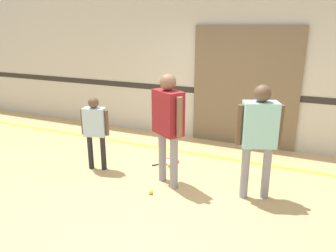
{
  "coord_description": "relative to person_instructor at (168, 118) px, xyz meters",
  "views": [
    {
      "loc": [
        1.59,
        -4.15,
        2.34
      ],
      "look_at": [
        -0.22,
        -0.01,
        0.93
      ],
      "focal_mm": 35.0,
      "sensor_mm": 36.0,
      "label": 1
    }
  ],
  "objects": [
    {
      "name": "wall_panel",
      "position": [
        0.66,
        2.18,
        0.12
      ],
      "size": [
        2.04,
        0.05,
        2.32
      ],
      "color": "#756047",
      "rests_on": "ground_plane"
    },
    {
      "name": "person_student_left",
      "position": [
        -1.31,
        0.02,
        -0.28
      ],
      "size": [
        0.45,
        0.27,
        1.23
      ],
      "rotation": [
        0.0,
        0.0,
        0.26
      ],
      "color": "#232328",
      "rests_on": "ground_plane"
    },
    {
      "name": "tennis_ball_by_spare_racket",
      "position": [
        -0.23,
        0.57,
        -1.01
      ],
      "size": [
        0.07,
        0.07,
        0.07
      ],
      "primitive_type": "sphere",
      "color": "#CCE038",
      "rests_on": "ground_plane"
    },
    {
      "name": "tennis_ball_near_instructor",
      "position": [
        -0.1,
        -0.4,
        -1.01
      ],
      "size": [
        0.07,
        0.07,
        0.07
      ],
      "primitive_type": "sphere",
      "color": "#CCE038",
      "rests_on": "ground_plane"
    },
    {
      "name": "ground_plane",
      "position": [
        0.22,
        0.01,
        -1.04
      ],
      "size": [
        16.0,
        16.0,
        0.0
      ],
      "primitive_type": "plane",
      "color": "tan"
    },
    {
      "name": "person_instructor",
      "position": [
        0.0,
        0.0,
        0.0
      ],
      "size": [
        0.55,
        0.47,
        1.68
      ],
      "rotation": [
        0.0,
        0.0,
        -0.56
      ],
      "color": "gray",
      "rests_on": "ground_plane"
    },
    {
      "name": "floor_stripe",
      "position": [
        0.22,
        1.31,
        -1.04
      ],
      "size": [
        14.4,
        0.1,
        0.01
      ],
      "color": "yellow",
      "rests_on": "ground_plane"
    },
    {
      "name": "racket_spare_on_floor",
      "position": [
        -0.29,
        0.75,
        -1.03
      ],
      "size": [
        0.44,
        0.49,
        0.03
      ],
      "rotation": [
        0.0,
        0.0,
        4.03
      ],
      "color": "red",
      "rests_on": "ground_plane"
    },
    {
      "name": "person_student_right",
      "position": [
        1.27,
        0.11,
        -0.05
      ],
      "size": [
        0.57,
        0.4,
        1.6
      ],
      "rotation": [
        0.0,
        0.0,
        -2.76
      ],
      "color": "gray",
      "rests_on": "ground_plane"
    },
    {
      "name": "wall_back",
      "position": [
        0.22,
        2.24,
        0.56
      ],
      "size": [
        16.0,
        0.07,
        3.2
      ],
      "color": "beige",
      "rests_on": "ground_plane"
    }
  ]
}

